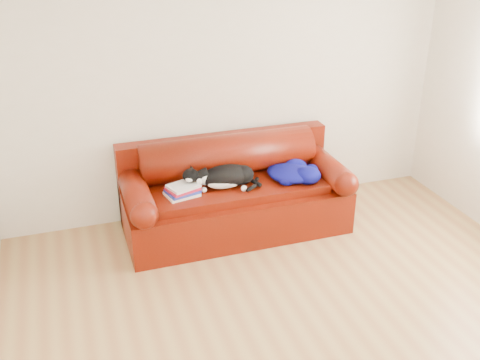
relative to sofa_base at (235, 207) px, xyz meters
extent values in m
plane|color=#94643B|center=(0.08, -1.49, -0.24)|extent=(4.50, 4.50, 0.00)
cube|color=beige|center=(0.08, 0.51, 1.06)|extent=(4.50, 0.02, 2.60)
cube|color=#410602|center=(0.00, 0.01, -0.03)|extent=(2.10, 0.90, 0.42)
cube|color=#410602|center=(0.00, -0.04, 0.21)|extent=(1.66, 0.62, 0.10)
cylinder|color=black|center=(-0.93, -0.32, -0.21)|extent=(0.06, 0.06, 0.05)
cylinder|color=black|center=(0.93, -0.32, -0.21)|extent=(0.06, 0.06, 0.05)
cylinder|color=black|center=(-0.93, 0.34, -0.21)|extent=(0.06, 0.06, 0.05)
cylinder|color=black|center=(0.93, 0.34, -0.21)|extent=(0.06, 0.06, 0.05)
cube|color=#410602|center=(0.00, 0.37, 0.19)|extent=(2.10, 0.18, 0.85)
cylinder|color=#410602|center=(0.00, 0.26, 0.44)|extent=(1.70, 0.40, 0.40)
cylinder|color=#410602|center=(-0.93, 0.01, 0.30)|extent=(0.24, 0.88, 0.24)
sphere|color=#410602|center=(-0.93, -0.43, 0.30)|extent=(0.24, 0.24, 0.24)
cylinder|color=#410602|center=(0.93, 0.01, 0.30)|extent=(0.24, 0.88, 0.24)
sphere|color=#410602|center=(0.93, -0.43, 0.30)|extent=(0.24, 0.24, 0.24)
cube|color=white|center=(-0.53, -0.10, 0.28)|extent=(0.32, 0.27, 0.02)
cube|color=white|center=(-0.53, -0.10, 0.28)|extent=(0.31, 0.26, 0.02)
cube|color=#1D2E9E|center=(-0.53, -0.10, 0.30)|extent=(0.32, 0.27, 0.02)
cube|color=white|center=(-0.53, -0.10, 0.30)|extent=(0.30, 0.26, 0.02)
cube|color=red|center=(-0.53, -0.10, 0.33)|extent=(0.32, 0.28, 0.02)
cube|color=white|center=(-0.53, -0.10, 0.33)|extent=(0.30, 0.26, 0.02)
cube|color=silver|center=(-0.53, -0.10, 0.35)|extent=(0.31, 0.28, 0.02)
cube|color=white|center=(-0.53, -0.10, 0.35)|extent=(0.30, 0.26, 0.02)
ellipsoid|color=black|center=(-0.10, -0.05, 0.37)|extent=(0.54, 0.35, 0.20)
ellipsoid|color=white|center=(-0.13, -0.10, 0.33)|extent=(0.37, 0.21, 0.13)
ellipsoid|color=white|center=(-0.29, -0.05, 0.37)|extent=(0.16, 0.15, 0.13)
ellipsoid|color=black|center=(0.05, -0.07, 0.35)|extent=(0.23, 0.23, 0.17)
ellipsoid|color=black|center=(-0.41, 0.01, 0.43)|extent=(0.17, 0.16, 0.13)
ellipsoid|color=white|center=(-0.44, -0.03, 0.41)|extent=(0.08, 0.07, 0.05)
sphere|color=#BF7272|center=(-0.45, -0.04, 0.42)|extent=(0.02, 0.02, 0.02)
cone|color=black|center=(-0.40, -0.03, 0.49)|extent=(0.06, 0.06, 0.06)
cone|color=black|center=(-0.39, 0.04, 0.49)|extent=(0.06, 0.06, 0.06)
cylinder|color=black|center=(0.16, -0.12, 0.29)|extent=(0.08, 0.18, 0.04)
sphere|color=white|center=(-0.34, -0.06, 0.29)|extent=(0.05, 0.05, 0.05)
sphere|color=white|center=(0.02, -0.19, 0.29)|extent=(0.05, 0.05, 0.05)
ellipsoid|color=#080242|center=(0.53, -0.10, 0.33)|extent=(0.54, 0.52, 0.14)
ellipsoid|color=#080242|center=(0.64, -0.21, 0.34)|extent=(0.33, 0.31, 0.16)
ellipsoid|color=#080242|center=(0.46, 0.01, 0.32)|extent=(0.35, 0.37, 0.11)
ellipsoid|color=#080242|center=(0.62, 0.00, 0.34)|extent=(0.27, 0.24, 0.16)
ellipsoid|color=#080242|center=(0.45, -0.18, 0.31)|extent=(0.22, 0.23, 0.10)
ellipsoid|color=white|center=(0.56, -0.20, 0.35)|extent=(0.20, 0.14, 0.04)
camera|label=1|loc=(-1.46, -4.53, 2.56)|focal=42.00mm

